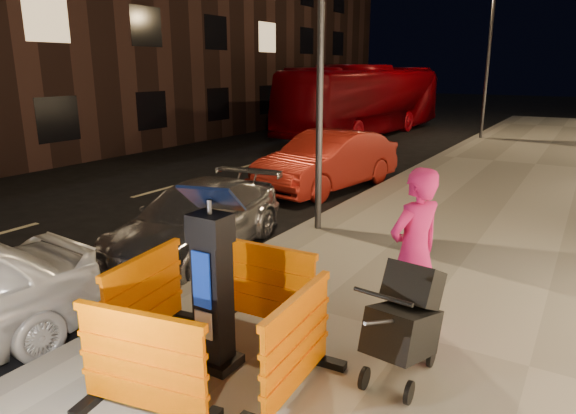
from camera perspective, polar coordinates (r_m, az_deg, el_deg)
The scene contains 15 objects.
ground_plane at distance 7.50m, azimuth -9.33°, elevation -9.03°, with size 120.00×120.00×0.00m, color black.
sidewalk at distance 6.15m, azimuth 13.29°, elevation -14.23°, with size 6.00×60.00×0.15m, color gray.
kerb at distance 7.47m, azimuth -9.35°, elevation -8.51°, with size 0.30×60.00×0.15m, color slate.
parking_kiosk at distance 5.08m, azimuth -8.39°, elevation -8.39°, with size 0.56×0.56×1.77m, color black.
barrier_front at distance 4.65m, azimuth -15.91°, elevation -16.64°, with size 1.27×0.52×0.99m, color #F46D00.
barrier_back at distance 5.93m, azimuth -2.38°, elevation -8.78°, with size 1.27×0.52×0.99m, color #F46D00.
barrier_kerbside at distance 5.84m, azimuth -15.59°, elevation -9.76°, with size 1.27×0.52×0.99m, color #F46D00.
barrier_bldgside at distance 4.77m, azimuth 1.01°, elevation -15.17°, with size 1.27×0.52×0.99m, color #F46D00.
car_silver at distance 8.94m, azimuth -9.96°, elevation -5.03°, with size 1.64×4.03×1.17m, color #ABABB0.
car_red at distance 13.41m, azimuth 4.40°, elevation 2.00°, with size 1.58×4.52×1.49m, color maroon.
bus_doubledecker at distance 24.91m, azimuth 8.43°, elevation 8.00°, with size 2.68×11.45×3.19m, color maroon.
man at distance 5.80m, azimuth 13.83°, elevation -4.95°, with size 0.69×0.46×1.90m, color #BC1864.
stroller at distance 5.12m, azimuth 12.60°, elevation -12.73°, with size 0.56×0.86×1.07m, color black.
street_lamp_mid at distance 9.21m, azimuth 3.61°, elevation 15.77°, with size 0.12×0.12×6.00m, color #3F3F44.
street_lamp_far at distance 23.55m, azimuth 21.30°, elevation 14.45°, with size 0.12×0.12×6.00m, color #3F3F44.
Camera 1 is at (4.50, -5.16, 3.06)m, focal length 32.00 mm.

